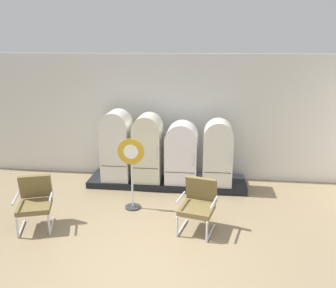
% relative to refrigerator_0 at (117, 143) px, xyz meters
% --- Properties ---
extents(ground, '(12.00, 10.00, 0.05)m').
position_rel_refrigerator_0_xyz_m(ground, '(1.17, -2.92, -1.04)').
color(ground, '#877456').
extents(back_wall, '(11.76, 0.12, 3.02)m').
position_rel_refrigerator_0_xyz_m(back_wall, '(1.17, 0.74, 0.51)').
color(back_wall, silver).
rests_on(back_wall, ground).
extents(display_plinth, '(3.68, 0.95, 0.15)m').
position_rel_refrigerator_0_xyz_m(display_plinth, '(1.17, 0.10, -0.94)').
color(display_plinth, black).
rests_on(display_plinth, ground).
extents(refrigerator_0, '(0.64, 0.69, 1.62)m').
position_rel_refrigerator_0_xyz_m(refrigerator_0, '(0.00, 0.00, 0.00)').
color(refrigerator_0, silver).
rests_on(refrigerator_0, display_plinth).
extents(refrigerator_1, '(0.63, 0.71, 1.56)m').
position_rel_refrigerator_0_xyz_m(refrigerator_1, '(0.73, 0.01, -0.04)').
color(refrigerator_1, beige).
rests_on(refrigerator_1, display_plinth).
extents(refrigerator_2, '(0.71, 0.69, 1.39)m').
position_rel_refrigerator_0_xyz_m(refrigerator_2, '(1.51, -0.00, -0.14)').
color(refrigerator_2, white).
rests_on(refrigerator_2, display_plinth).
extents(refrigerator_3, '(0.65, 0.67, 1.46)m').
position_rel_refrigerator_0_xyz_m(refrigerator_3, '(2.33, -0.01, -0.09)').
color(refrigerator_3, silver).
rests_on(refrigerator_3, display_plinth).
extents(armchair_left, '(0.77, 0.82, 0.94)m').
position_rel_refrigerator_0_xyz_m(armchair_left, '(-0.98, -2.11, -0.50)').
color(armchair_left, silver).
rests_on(armchair_left, ground).
extents(armchair_right, '(0.74, 0.79, 0.94)m').
position_rel_refrigerator_0_xyz_m(armchair_right, '(1.97, -1.88, -0.50)').
color(armchair_right, silver).
rests_on(armchair_right, ground).
extents(sign_stand, '(0.53, 0.32, 1.48)m').
position_rel_refrigerator_0_xyz_m(sign_stand, '(0.62, -1.21, -0.24)').
color(sign_stand, '#2D2D30').
rests_on(sign_stand, ground).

